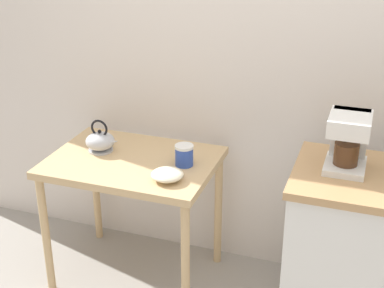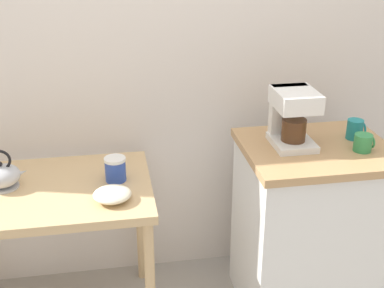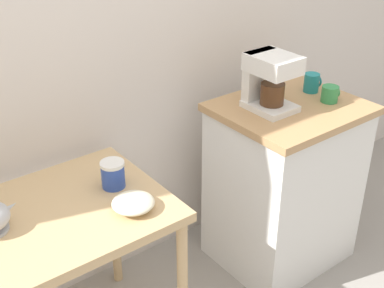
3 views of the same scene
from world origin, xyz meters
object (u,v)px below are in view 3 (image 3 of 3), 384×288
canister_enamel (113,174)px  coffee_maker (268,79)px  mug_tall_green (330,94)px  bowl_stoneware (133,203)px  mug_dark_teal (312,83)px

canister_enamel → coffee_maker: 0.83m
mug_tall_green → canister_enamel: bearing=171.0°
coffee_maker → bowl_stoneware: bearing=-170.1°
mug_tall_green → mug_dark_teal: size_ratio=0.94×
canister_enamel → mug_dark_teal: 1.12m
canister_enamel → coffee_maker: size_ratio=0.43×
coffee_maker → mug_tall_green: bearing=-24.5°
bowl_stoneware → mug_dark_teal: (1.13, 0.15, 0.16)m
mug_tall_green → coffee_maker: bearing=155.5°
coffee_maker → mug_dark_teal: 0.33m
bowl_stoneware → mug_tall_green: bearing=0.6°
bowl_stoneware → canister_enamel: (0.02, 0.18, 0.03)m
bowl_stoneware → mug_dark_teal: size_ratio=1.74×
coffee_maker → mug_dark_teal: bearing=0.9°
coffee_maker → mug_dark_teal: coffee_maker is taller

